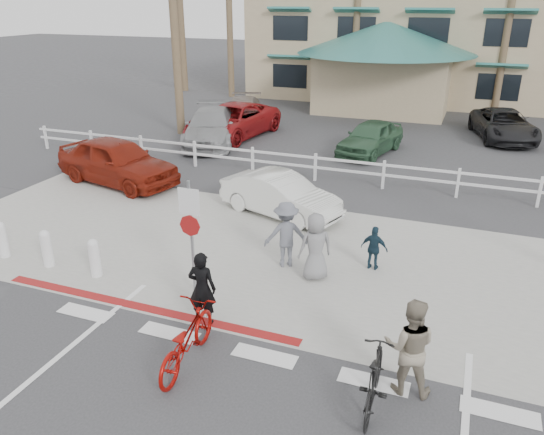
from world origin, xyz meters
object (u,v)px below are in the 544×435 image
at_px(bike_red, 186,339).
at_px(car_red_compact, 117,161).
at_px(bike_black, 374,379).
at_px(car_white_sedan, 280,195).
at_px(sign_post, 192,232).

distance_m(bike_red, car_red_compact, 10.66).
xyz_separation_m(bike_red, bike_black, (3.29, 0.13, -0.00)).
bearing_deg(car_white_sedan, bike_red, -154.68).
relative_size(bike_black, car_red_compact, 0.37).
height_order(bike_black, car_white_sedan, car_white_sedan).
height_order(sign_post, car_red_compact, sign_post).
bearing_deg(sign_post, bike_red, -64.47).
bearing_deg(bike_red, sign_post, -67.73).
xyz_separation_m(bike_red, car_red_compact, (-7.15, 7.90, 0.27)).
relative_size(sign_post, car_white_sedan, 0.76).
bearing_deg(car_white_sedan, sign_post, -164.21).
bearing_deg(sign_post, car_white_sedan, 87.31).
bearing_deg(car_red_compact, bike_black, -113.88).
distance_m(sign_post, car_white_sedan, 4.96).
height_order(sign_post, bike_black, sign_post).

